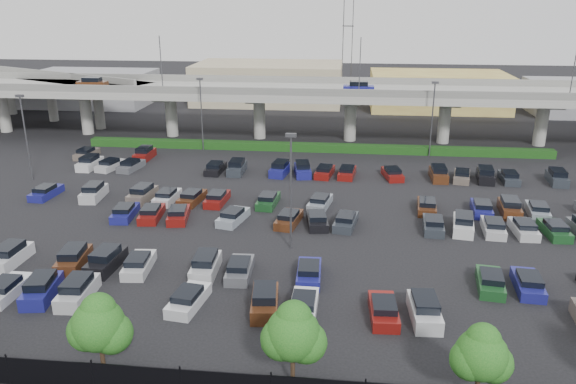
% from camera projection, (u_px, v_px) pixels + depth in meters
% --- Properties ---
extents(ground, '(280.00, 280.00, 0.00)m').
position_uv_depth(ground, '(299.00, 215.00, 56.85)').
color(ground, black).
extents(overpass, '(150.00, 13.00, 15.80)m').
position_uv_depth(overpass, '(316.00, 95.00, 84.61)').
color(overpass, gray).
rests_on(overpass, ground).
extents(on_ramp, '(50.93, 30.13, 8.80)m').
position_uv_depth(on_ramp, '(31.00, 80.00, 100.29)').
color(on_ramp, gray).
rests_on(on_ramp, ground).
extents(hedge, '(66.00, 1.60, 1.10)m').
position_uv_depth(hedge, '(314.00, 147.00, 80.15)').
color(hedge, '#113810').
rests_on(hedge, ground).
extents(tree_row, '(65.07, 3.66, 5.94)m').
position_uv_depth(tree_row, '(269.00, 332.00, 30.71)').
color(tree_row, '#332316').
rests_on(tree_row, ground).
extents(parked_cars, '(63.17, 41.59, 1.67)m').
position_uv_depth(parked_cars, '(300.00, 220.00, 53.74)').
color(parked_cars, maroon).
rests_on(parked_cars, ground).
extents(light_poles, '(66.90, 48.38, 10.30)m').
position_uv_depth(light_poles, '(261.00, 149.00, 57.10)').
color(light_poles, '#444448').
rests_on(light_poles, ground).
extents(distant_buildings, '(138.00, 24.00, 9.00)m').
position_uv_depth(distant_buildings, '(388.00, 88.00, 112.42)').
color(distant_buildings, gray).
rests_on(distant_buildings, ground).
extents(comm_tower, '(2.40, 2.40, 30.00)m').
position_uv_depth(comm_tower, '(348.00, 23.00, 120.82)').
color(comm_tower, '#444448').
rests_on(comm_tower, ground).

